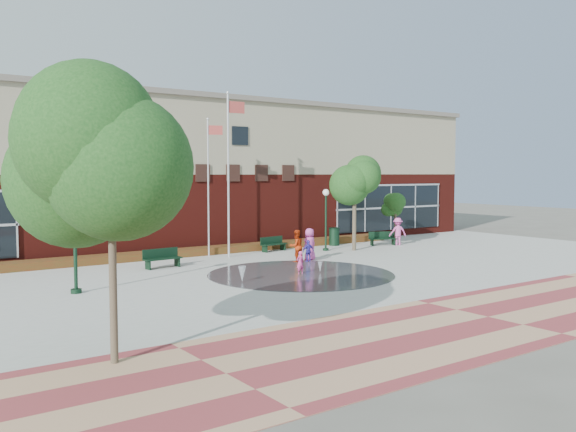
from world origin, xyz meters
TOP-DOWN VIEW (x-y plane):
  - ground at (0.00, 0.00)m, footprint 120.00×120.00m
  - plaza_concrete at (0.00, 4.00)m, footprint 46.00×18.00m
  - paver_band at (0.00, -7.00)m, footprint 46.00×6.00m
  - splash_pad at (0.00, 3.00)m, footprint 8.40×8.40m
  - library_building at (0.00, 17.48)m, footprint 44.40×10.40m
  - flower_bed at (0.00, 11.60)m, footprint 26.00×1.20m
  - flagpole_left at (-0.51, 10.75)m, footprint 0.86×0.32m
  - flagpole_right at (0.20, 9.77)m, footprint 1.10×0.18m
  - lamp_left at (-9.55, 4.44)m, footprint 0.45×0.45m
  - lamp_right at (6.23, 8.96)m, footprint 0.39×0.39m
  - bench_left at (-4.34, 8.32)m, footprint 1.93×0.69m
  - bench_mid at (3.55, 10.47)m, footprint 1.78×0.74m
  - bench_right at (10.85, 8.96)m, footprint 1.80×1.09m
  - trash_can at (8.28, 10.65)m, footprint 0.70×0.70m
  - tree_big_left at (-11.30, -4.76)m, footprint 4.30×4.30m
  - tree_mid at (7.66, 8.06)m, footprint 3.27×3.27m
  - tree_small_right at (13.19, 10.17)m, footprint 1.88×1.88m
  - water_jet_a at (-3.21, 2.77)m, footprint 0.34×0.34m
  - water_jet_b at (0.96, 2.81)m, footprint 0.22×0.22m
  - child_splash at (-0.01, 3.04)m, footprint 0.40×0.27m
  - adult_red at (2.11, 6.24)m, footprint 0.83×0.66m
  - adult_pink at (3.08, 6.39)m, footprint 0.90×0.66m
  - child_blue at (2.62, 5.89)m, footprint 0.68×0.29m
  - person_bench at (11.71, 8.49)m, footprint 1.30×1.04m

SIDE VIEW (x-z plane):
  - ground at x=0.00m, z-range 0.00..0.00m
  - flower_bed at x=0.00m, z-range -0.20..0.20m
  - water_jet_a at x=-3.21m, z-range -0.33..0.33m
  - water_jet_b at x=0.96m, z-range -0.25..0.25m
  - plaza_concrete at x=0.00m, z-range 0.00..0.01m
  - paver_band at x=0.00m, z-range 0.00..0.01m
  - splash_pad at x=0.00m, z-range 0.00..0.01m
  - bench_mid at x=3.55m, z-range -0.15..0.72m
  - bench_right at x=10.85m, z-range -0.16..0.72m
  - bench_left at x=-4.34m, z-range -0.17..0.78m
  - child_splash at x=-0.01m, z-range 0.00..1.07m
  - child_blue at x=2.62m, z-range 0.00..1.15m
  - trash_can at x=8.28m, z-range 0.01..1.16m
  - adult_red at x=2.11m, z-range 0.00..1.67m
  - adult_pink at x=3.08m, z-range 0.00..1.70m
  - person_bench at x=11.71m, z-range 0.00..1.76m
  - lamp_right at x=6.23m, z-range 0.44..4.08m
  - tree_small_right at x=13.19m, z-range 0.74..3.96m
  - lamp_left at x=-9.55m, z-range 0.52..4.81m
  - tree_mid at x=7.66m, z-range 1.26..6.77m
  - flagpole_left at x=-0.51m, z-range 0.43..8.01m
  - library_building at x=0.00m, z-range 0.04..9.24m
  - tree_big_left at x=-11.30m, z-range 1.48..8.35m
  - flagpole_right at x=0.20m, z-range 0.53..9.46m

